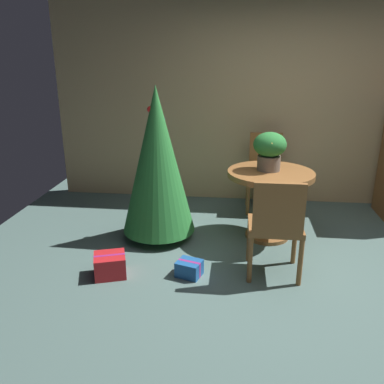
{
  "coord_description": "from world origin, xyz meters",
  "views": [
    {
      "loc": [
        -0.55,
        -3.16,
        1.89
      ],
      "look_at": [
        -0.97,
        0.43,
        0.66
      ],
      "focal_mm": 37.34,
      "sensor_mm": 36.0,
      "label": 1
    }
  ],
  "objects_px": {
    "flower_vase": "(270,149)",
    "gift_box_blue": "(189,268)",
    "wooden_chair_far": "(265,167)",
    "gift_box_red": "(110,265)",
    "round_dining_table": "(269,193)",
    "wooden_chair_near": "(276,223)",
    "holiday_tree": "(157,161)"
  },
  "relations": [
    {
      "from": "flower_vase",
      "to": "gift_box_blue",
      "type": "height_order",
      "value": "flower_vase"
    },
    {
      "from": "flower_vase",
      "to": "wooden_chair_far",
      "type": "bearing_deg",
      "value": 88.26
    },
    {
      "from": "wooden_chair_far",
      "to": "gift_box_red",
      "type": "distance_m",
      "value": 2.41
    },
    {
      "from": "round_dining_table",
      "to": "wooden_chair_far",
      "type": "distance_m",
      "value": 0.87
    },
    {
      "from": "wooden_chair_near",
      "to": "gift_box_red",
      "type": "distance_m",
      "value": 1.53
    },
    {
      "from": "flower_vase",
      "to": "gift_box_blue",
      "type": "bearing_deg",
      "value": -127.18
    },
    {
      "from": "wooden_chair_far",
      "to": "round_dining_table",
      "type": "bearing_deg",
      "value": -90.0
    },
    {
      "from": "round_dining_table",
      "to": "wooden_chair_near",
      "type": "relative_size",
      "value": 0.98
    },
    {
      "from": "flower_vase",
      "to": "wooden_chair_far",
      "type": "distance_m",
      "value": 0.93
    },
    {
      "from": "wooden_chair_near",
      "to": "holiday_tree",
      "type": "bearing_deg",
      "value": 148.85
    },
    {
      "from": "wooden_chair_far",
      "to": "gift_box_red",
      "type": "bearing_deg",
      "value": -128.11
    },
    {
      "from": "round_dining_table",
      "to": "wooden_chair_far",
      "type": "xyz_separation_m",
      "value": [
        0.0,
        0.87,
        0.05
      ]
    },
    {
      "from": "holiday_tree",
      "to": "gift_box_red",
      "type": "distance_m",
      "value": 1.18
    },
    {
      "from": "holiday_tree",
      "to": "gift_box_blue",
      "type": "relative_size",
      "value": 6.33
    },
    {
      "from": "flower_vase",
      "to": "round_dining_table",
      "type": "bearing_deg",
      "value": -57.45
    },
    {
      "from": "wooden_chair_near",
      "to": "gift_box_blue",
      "type": "bearing_deg",
      "value": -174.53
    },
    {
      "from": "round_dining_table",
      "to": "gift_box_red",
      "type": "height_order",
      "value": "round_dining_table"
    },
    {
      "from": "round_dining_table",
      "to": "wooden_chair_near",
      "type": "xyz_separation_m",
      "value": [
        0.0,
        -0.84,
        0.01
      ]
    },
    {
      "from": "gift_box_blue",
      "to": "wooden_chair_far",
      "type": "bearing_deg",
      "value": 67.25
    },
    {
      "from": "wooden_chair_far",
      "to": "gift_box_blue",
      "type": "height_order",
      "value": "wooden_chair_far"
    },
    {
      "from": "wooden_chair_far",
      "to": "holiday_tree",
      "type": "height_order",
      "value": "holiday_tree"
    },
    {
      "from": "round_dining_table",
      "to": "wooden_chair_far",
      "type": "height_order",
      "value": "wooden_chair_far"
    },
    {
      "from": "wooden_chair_far",
      "to": "holiday_tree",
      "type": "relative_size",
      "value": 0.6
    },
    {
      "from": "wooden_chair_near",
      "to": "gift_box_blue",
      "type": "distance_m",
      "value": 0.88
    },
    {
      "from": "gift_box_red",
      "to": "gift_box_blue",
      "type": "relative_size",
      "value": 1.32
    },
    {
      "from": "gift_box_red",
      "to": "gift_box_blue",
      "type": "height_order",
      "value": "gift_box_red"
    },
    {
      "from": "gift_box_red",
      "to": "gift_box_blue",
      "type": "bearing_deg",
      "value": 6.07
    },
    {
      "from": "wooden_chair_near",
      "to": "gift_box_blue",
      "type": "height_order",
      "value": "wooden_chair_near"
    },
    {
      "from": "flower_vase",
      "to": "wooden_chair_near",
      "type": "bearing_deg",
      "value": -88.36
    },
    {
      "from": "wooden_chair_near",
      "to": "wooden_chair_far",
      "type": "relative_size",
      "value": 0.94
    },
    {
      "from": "round_dining_table",
      "to": "wooden_chair_near",
      "type": "height_order",
      "value": "wooden_chair_near"
    },
    {
      "from": "flower_vase",
      "to": "holiday_tree",
      "type": "relative_size",
      "value": 0.25
    }
  ]
}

